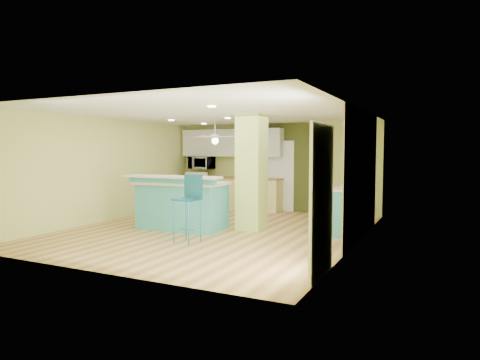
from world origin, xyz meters
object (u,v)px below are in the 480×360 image
at_px(bar_stool, 190,197).
at_px(side_counter, 351,210).
at_px(peninsula, 182,204).
at_px(fruit_bowl, 240,176).
at_px(canister, 174,179).

bearing_deg(bar_stool, side_counter, 47.43).
relative_size(peninsula, bar_stool, 1.77).
xyz_separation_m(fruit_bowl, canister, (0.07, -3.43, 0.14)).
bearing_deg(side_counter, bar_stool, -139.14).
relative_size(side_counter, canister, 9.53).
distance_m(peninsula, bar_stool, 1.41).
bearing_deg(side_counter, canister, -160.16).
distance_m(peninsula, canister, 0.59).
distance_m(side_counter, canister, 3.84).
bearing_deg(canister, side_counter, 19.84).
relative_size(bar_stool, side_counter, 0.85).
height_order(side_counter, fruit_bowl, fruit_bowl).
distance_m(peninsula, fruit_bowl, 3.34).
relative_size(side_counter, fruit_bowl, 4.93).
bearing_deg(peninsula, fruit_bowl, 91.37).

